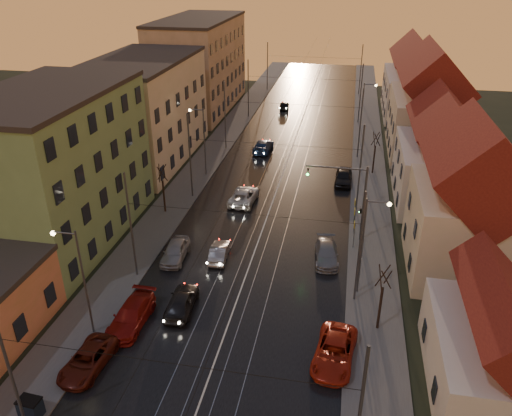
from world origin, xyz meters
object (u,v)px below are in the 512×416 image
Objects in this scene: parked_right_2 at (344,177)px; driving_car_3 at (263,146)px; parked_left_3 at (175,251)px; street_lamp_2 at (202,135)px; street_lamp_1 at (367,238)px; parked_right_1 at (327,254)px; street_lamp_0 at (78,273)px; street_lamp_3 at (365,106)px; driving_car_2 at (244,196)px; driving_car_4 at (284,105)px; parked_left_1 at (88,360)px; driving_car_0 at (181,301)px; dumpster at (31,408)px; traffic_light_mast at (353,194)px; parked_right_0 at (335,352)px; driving_car_1 at (219,252)px; parked_left_2 at (131,315)px.

driving_car_3 is at bearing 142.57° from parked_right_2.
driving_car_3 is 13.68m from parked_right_2.
street_lamp_2 is at bearing 95.49° from parked_left_3.
street_lamp_1 reaches higher than parked_right_1.
street_lamp_2 is at bearing 132.32° from street_lamp_1.
street_lamp_0 is 11.18m from parked_left_3.
street_lamp_3 is 37.57m from parked_left_3.
driving_car_3 is (-0.66, 15.34, 0.04)m from driving_car_2.
parked_left_1 is (-3.98, -60.84, -0.02)m from driving_car_4.
driving_car_3 is 1.14× the size of parked_left_1.
driving_car_0 is 0.97× the size of parked_right_1.
street_lamp_0 reaches higher than dumpster.
street_lamp_3 is 1.73× the size of parked_right_2.
driving_car_0 is 27.30m from parked_right_2.
street_lamp_0 is 37.77m from driving_car_3.
parked_right_2 is at bearing 69.25° from parked_left_1.
street_lamp_0 reaches higher than parked_left_1.
street_lamp_2 is 6.67× the size of dumpster.
traffic_light_mast is at bearing -136.56° from driving_car_0.
dumpster is (-5.20, -10.60, -0.07)m from driving_car_0.
parked_right_2 is (13.48, 18.59, 0.04)m from parked_left_3.
parked_right_2 reaches higher than driving_car_4.
parked_left_1 is at bearing -113.77° from parked_right_2.
street_lamp_1 is 1.11× the size of traffic_light_mast.
driving_car_3 reaches higher than dumpster.
street_lamp_3 is 1.81× the size of parked_left_3.
driving_car_4 is 0.73× the size of parked_right_0.
driving_car_3 is 20.68m from driving_car_4.
street_lamp_0 is 1.00× the size of street_lamp_2.
traffic_light_mast is 1.86× the size of driving_car_4.
street_lamp_2 is 18.85m from driving_car_1.
driving_car_0 reaches higher than driving_car_4.
parked_left_1 is at bearing -146.59° from street_lamp_1.
parked_left_1 is (-4.65, -24.82, -0.09)m from driving_car_2.
driving_car_3 is at bearing 113.05° from parked_right_0.
driving_car_0 is (-11.68, -12.47, -3.83)m from traffic_light_mast.
parked_right_1 is at bearing 40.91° from parked_left_2.
street_lamp_2 is 2.05× the size of driving_car_1.
parked_left_3 is 22.96m from parked_right_2.
traffic_light_mast is at bearing 59.39° from parked_right_1.
parked_right_0 is (11.04, -57.36, 0.07)m from driving_car_4.
street_lamp_3 reaches higher than parked_right_2.
street_lamp_3 is 42.64m from driving_car_0.
parked_right_1 reaches higher than parked_left_1.
parked_right_2 reaches higher than parked_left_1.
driving_car_2 is (6.16, -6.20, -4.16)m from street_lamp_2.
parked_left_1 reaches higher than dumpster.
driving_car_3 is at bearing 105.70° from parked_right_1.
driving_car_3 is 4.36× the size of dumpster.
street_lamp_2 reaches higher than driving_car_4.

